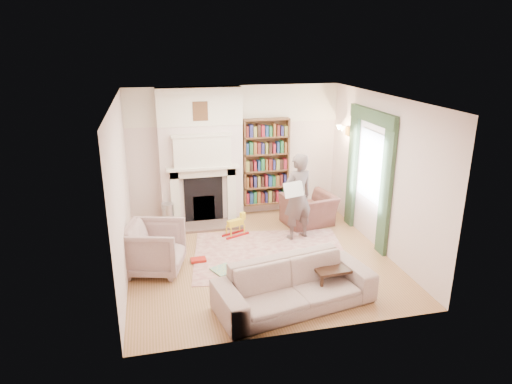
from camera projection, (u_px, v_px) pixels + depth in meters
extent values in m
plane|color=olive|center=(259.00, 257.00, 8.13)|extent=(4.50, 4.50, 0.00)
plane|color=white|center=(260.00, 99.00, 7.24)|extent=(4.50, 4.50, 0.00)
plane|color=beige|center=(235.00, 152.00, 9.76)|extent=(4.50, 0.00, 4.50)
plane|color=beige|center=(302.00, 236.00, 5.61)|extent=(4.50, 0.00, 4.50)
plane|color=beige|center=(121.00, 192.00, 7.20)|extent=(0.00, 4.50, 4.50)
plane|color=beige|center=(381.00, 174.00, 8.16)|extent=(0.00, 4.50, 4.50)
cube|color=beige|center=(201.00, 156.00, 9.44)|extent=(1.70, 0.35, 2.80)
cube|color=silver|center=(203.00, 168.00, 9.23)|extent=(1.47, 0.24, 0.05)
cube|color=black|center=(204.00, 200.00, 9.55)|extent=(0.80, 0.06, 0.96)
cube|color=silver|center=(202.00, 151.00, 9.15)|extent=(1.15, 0.18, 0.62)
cube|color=brown|center=(266.00, 162.00, 9.85)|extent=(1.00, 0.24, 1.85)
cube|color=silver|center=(371.00, 166.00, 8.51)|extent=(0.02, 0.90, 1.30)
cube|color=#2E442C|center=(386.00, 190.00, 7.94)|extent=(0.07, 0.32, 2.40)
cube|color=#2E442C|center=(352.00, 169.00, 9.23)|extent=(0.07, 0.32, 2.40)
cube|color=#2E442C|center=(372.00, 116.00, 8.21)|extent=(0.09, 1.70, 0.24)
cube|color=beige|center=(271.00, 254.00, 8.23)|extent=(3.01, 2.48, 0.01)
imported|color=brown|center=(309.00, 210.00, 9.48)|extent=(1.14, 1.04, 0.65)
imported|color=#BAA999|center=(155.00, 248.00, 7.54)|extent=(1.12, 1.10, 0.83)
imported|color=#BDB19B|center=(295.00, 285.00, 6.56)|extent=(2.42, 1.32, 0.67)
imported|color=#564845|center=(298.00, 197.00, 8.67)|extent=(0.71, 0.57, 1.70)
cube|color=silver|center=(294.00, 189.00, 8.38)|extent=(0.43, 0.23, 0.28)
cylinder|color=#ADAFB5|center=(168.00, 216.00, 9.26)|extent=(0.30, 0.30, 0.55)
cube|color=#D3C74A|center=(224.00, 270.00, 7.64)|extent=(0.46, 0.46, 0.03)
cube|color=#A21C12|center=(198.00, 260.00, 7.96)|extent=(0.27, 0.18, 0.04)
cube|color=red|center=(296.00, 263.00, 7.88)|extent=(0.30, 0.27, 0.02)
cube|color=red|center=(274.00, 260.00, 7.98)|extent=(0.28, 0.24, 0.02)
cube|color=red|center=(268.00, 273.00, 7.53)|extent=(0.30, 0.30, 0.02)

